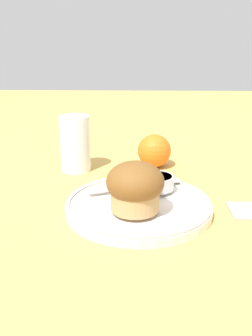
% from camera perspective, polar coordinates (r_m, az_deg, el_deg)
% --- Properties ---
extents(ground_plane, '(3.00, 3.00, 0.00)m').
position_cam_1_polar(ground_plane, '(0.62, 1.58, -6.52)').
color(ground_plane, tan).
extents(plate, '(0.24, 0.24, 0.02)m').
position_cam_1_polar(plate, '(0.62, 2.14, -5.60)').
color(plate, silver).
rests_on(plate, ground_plane).
extents(muffin, '(0.09, 0.09, 0.08)m').
position_cam_1_polar(muffin, '(0.57, 1.49, -2.87)').
color(muffin, tan).
rests_on(muffin, plate).
extents(cream_ramekin, '(0.06, 0.06, 0.02)m').
position_cam_1_polar(cream_ramekin, '(0.66, 4.95, -2.08)').
color(cream_ramekin, silver).
rests_on(cream_ramekin, plate).
extents(berry_pair, '(0.03, 0.01, 0.01)m').
position_cam_1_polar(berry_pair, '(0.65, 2.30, -2.66)').
color(berry_pair, '#4C194C').
rests_on(berry_pair, plate).
extents(butter_knife, '(0.17, 0.08, 0.00)m').
position_cam_1_polar(butter_knife, '(0.67, 1.28, -2.72)').
color(butter_knife, '#B7B7BC').
rests_on(butter_knife, plate).
extents(orange_fruit, '(0.07, 0.07, 0.07)m').
position_cam_1_polar(orange_fruit, '(0.82, 4.49, 2.62)').
color(orange_fruit, orange).
rests_on(orange_fruit, ground_plane).
extents(juice_glass, '(0.06, 0.06, 0.12)m').
position_cam_1_polar(juice_glass, '(0.80, -7.57, 3.70)').
color(juice_glass, silver).
rests_on(juice_glass, ground_plane).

